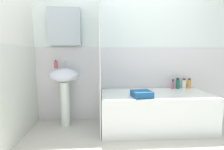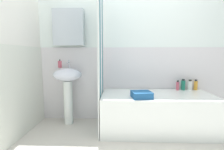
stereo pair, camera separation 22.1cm
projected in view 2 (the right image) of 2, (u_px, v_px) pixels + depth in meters
wall_back_tiled at (131, 51)px, 2.68m from camera, size 3.60×0.18×2.40m
wall_left_tiled at (1, 52)px, 1.82m from camera, size 0.07×1.81×2.40m
sink at (68, 83)px, 2.54m from camera, size 0.44×0.34×0.88m
faucet at (69, 64)px, 2.59m from camera, size 0.03×0.12×0.12m
soap_dispenser at (60, 64)px, 2.59m from camera, size 0.06×0.06×0.13m
bathtub at (156, 112)px, 2.36m from camera, size 1.56×0.73×0.53m
shower_curtain at (101, 61)px, 2.30m from camera, size 0.01×0.73×2.00m
body_wash_bottle at (196, 85)px, 2.61m from camera, size 0.06×0.06×0.17m
conditioner_bottle at (190, 85)px, 2.60m from camera, size 0.07×0.07×0.16m
shampoo_bottle at (183, 85)px, 2.60m from camera, size 0.06×0.06×0.17m
lotion_bottle at (178, 86)px, 2.58m from camera, size 0.05×0.05×0.16m
towel_folded at (142, 95)px, 2.13m from camera, size 0.28×0.26×0.08m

